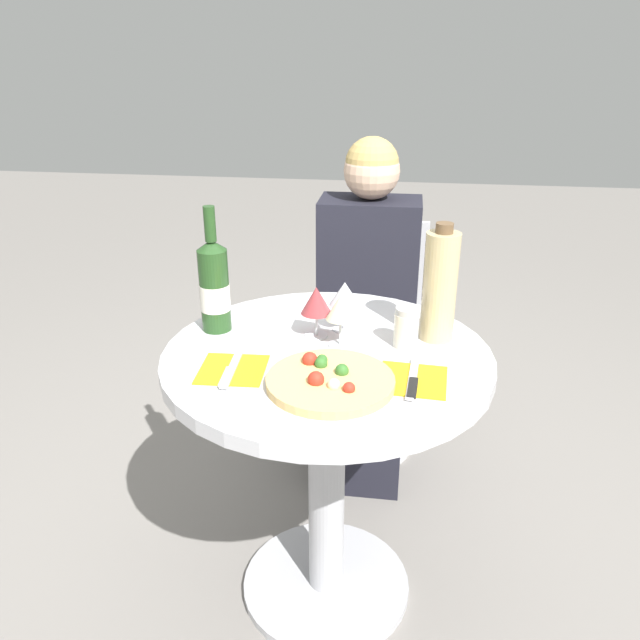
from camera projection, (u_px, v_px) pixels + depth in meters
name	position (u px, v px, depth m)	size (l,w,h in m)	color
ground_plane	(326.00, 586.00, 1.83)	(12.00, 12.00, 0.00)	gray
dining_table	(327.00, 423.00, 1.60)	(0.80, 0.80, 0.77)	#B2B2B7
chair_behind_diner	(367.00, 340.00, 2.37)	(0.42, 0.42, 0.86)	silver
seated_diner	(365.00, 329.00, 2.20)	(0.34, 0.42, 1.19)	black
pizza_large	(330.00, 380.00, 1.36)	(0.28, 0.28, 0.05)	#DBB26B
wine_bottle	(214.00, 286.00, 1.59)	(0.08, 0.08, 0.33)	#23471E
tall_carafe	(440.00, 286.00, 1.53)	(0.08, 0.08, 0.30)	tan
sugar_shaker	(406.00, 327.00, 1.53)	(0.06, 0.06, 0.10)	silver
wine_glass_center	(316.00, 301.00, 1.56)	(0.08, 0.08, 0.13)	silver
wine_glass_front_right	(341.00, 308.00, 1.51)	(0.07, 0.07, 0.13)	silver
wine_glass_back_right	(345.00, 295.00, 1.59)	(0.08, 0.08, 0.13)	silver
place_setting_left	(232.00, 370.00, 1.43)	(0.16, 0.19, 0.01)	gold
place_setting_right	(413.00, 380.00, 1.38)	(0.16, 0.19, 0.01)	gold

